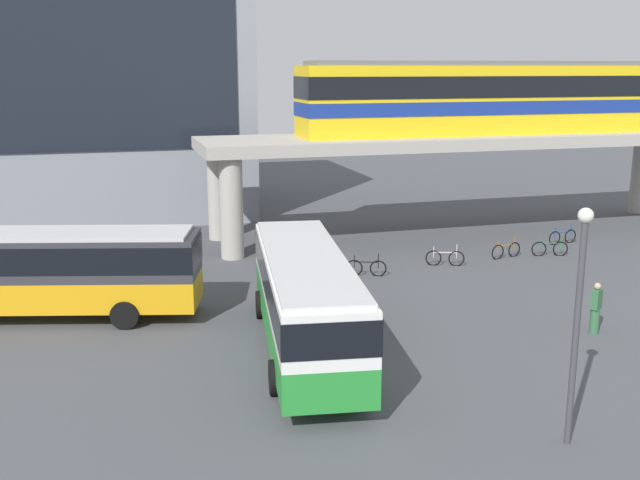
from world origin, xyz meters
The scene contains 13 objects.
ground_plane centered at (0.00, 10.00, 0.00)m, with size 120.00×120.00×0.00m, color #47494F.
station_building centered at (-9.50, 29.46, 8.30)m, with size 23.54×13.48×16.60m.
elevated_platform centered at (12.52, 17.02, 4.60)m, with size 28.78×5.85×5.41m.
train centered at (14.38, 17.02, 7.38)m, with size 22.16×2.96×3.84m.
bus_main centered at (-0.43, 2.29, 1.99)m, with size 4.07×11.29×3.22m.
bus_secondary centered at (-8.62, 8.07, 1.99)m, with size 11.32×5.26×3.22m.
bicycle_brown centered at (11.94, 11.26, 0.36)m, with size 1.76×0.47×1.04m.
bicycle_blue centered at (16.26, 13.07, 0.36)m, with size 1.78×0.34×1.04m.
bicycle_black centered at (4.43, 10.15, 0.36)m, with size 1.68×0.72×1.04m.
bicycle_green centered at (14.17, 11.01, 0.36)m, with size 1.75×0.50×1.04m.
bicycle_silver centered at (8.50, 10.76, 0.36)m, with size 1.69×0.70×1.04m.
pedestrian_at_kerb centered at (9.56, 1.16, 0.85)m, with size 0.48×0.43×1.80m.
lamp_post centered at (4.15, -5.28, 3.48)m, with size 0.36×0.36×5.84m.
Camera 1 is at (-6.23, -19.48, 8.95)m, focal length 41.72 mm.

